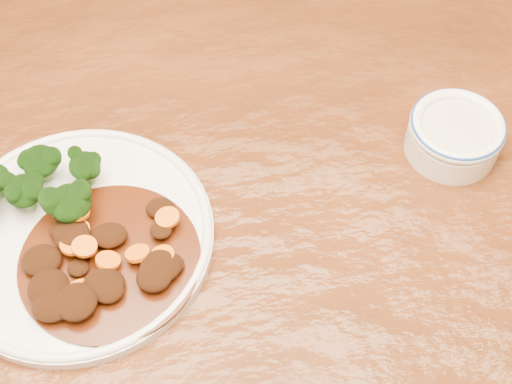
{
  "coord_description": "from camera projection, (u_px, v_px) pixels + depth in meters",
  "views": [
    {
      "loc": [
        0.0,
        -0.41,
        1.42
      ],
      "look_at": [
        0.03,
        0.04,
        0.77
      ],
      "focal_mm": 50.0,
      "sensor_mm": 36.0,
      "label": 1
    }
  ],
  "objects": [
    {
      "name": "dip_bowl",
      "position": [
        455.0,
        134.0,
        0.83
      ],
      "size": [
        0.11,
        0.11,
        0.05
      ],
      "rotation": [
        0.0,
        0.0,
        -0.26
      ],
      "color": "white",
      "rests_on": "dining_table"
    },
    {
      "name": "mince_stew",
      "position": [
        101.0,
        266.0,
        0.73
      ],
      "size": [
        0.19,
        0.19,
        0.03
      ],
      "color": "#401B06",
      "rests_on": "dinner_plate"
    },
    {
      "name": "dinner_plate",
      "position": [
        78.0,
        236.0,
        0.77
      ],
      "size": [
        0.3,
        0.3,
        0.02
      ],
      "rotation": [
        0.0,
        0.0,
        -0.13
      ],
      "color": "silver",
      "rests_on": "dining_table"
    },
    {
      "name": "broccoli_florets",
      "position": [
        36.0,
        186.0,
        0.77
      ],
      "size": [
        0.14,
        0.1,
        0.05
      ],
      "color": "#659C51",
      "rests_on": "dinner_plate"
    },
    {
      "name": "dining_table",
      "position": [
        229.0,
        268.0,
        0.85
      ],
      "size": [
        1.61,
        1.09,
        0.75
      ],
      "rotation": [
        0.0,
        0.0,
        0.14
      ],
      "color": "#5D2A10",
      "rests_on": "ground"
    }
  ]
}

